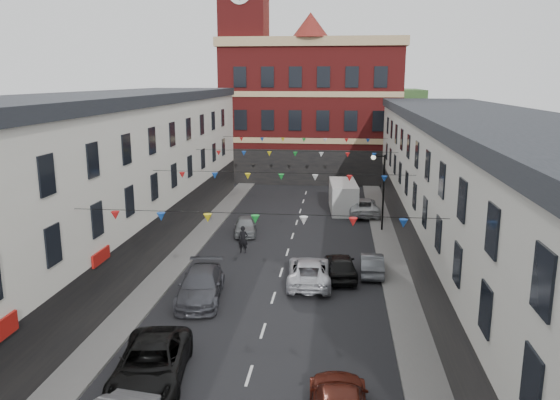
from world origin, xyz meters
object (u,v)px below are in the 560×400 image
at_px(car_right_f, 363,206).
at_px(moving_car, 309,271).
at_px(car_right_d, 340,265).
at_px(car_left_c, 151,364).
at_px(car_left_e, 246,226).
at_px(white_van, 343,197).
at_px(street_lamp, 380,182).
at_px(car_right_e, 372,264).
at_px(car_left_d, 201,286).
at_px(pedestrian, 243,240).

relative_size(car_right_f, moving_car, 1.03).
distance_m(car_right_d, moving_car, 2.14).
xyz_separation_m(car_left_c, moving_car, (5.50, 11.30, -0.05)).
distance_m(car_left_c, car_left_e, 21.03).
xyz_separation_m(car_left_c, white_van, (7.50, 29.51, 0.51)).
xyz_separation_m(street_lamp, car_right_e, (-1.05, -9.63, -3.26)).
distance_m(car_left_d, moving_car, 6.41).
distance_m(street_lamp, car_left_e, 10.83).
height_order(car_right_e, pedestrian, pedestrian).
distance_m(car_left_e, car_right_f, 11.55).
relative_size(car_left_c, car_left_e, 1.43).
bearing_deg(car_right_d, moving_car, 26.41).
distance_m(street_lamp, white_van, 7.61).
height_order(car_left_d, car_left_e, car_left_d).
xyz_separation_m(car_right_e, moving_car, (-3.70, -1.98, 0.10)).
height_order(car_left_d, car_right_f, car_left_d).
distance_m(car_left_e, car_right_e, 11.97).
relative_size(car_left_d, car_right_e, 1.41).
xyz_separation_m(street_lamp, pedestrian, (-9.55, -6.38, -2.98)).
bearing_deg(white_van, car_right_d, -94.69).
relative_size(car_left_c, white_van, 0.97).
relative_size(car_right_f, white_van, 0.93).
distance_m(street_lamp, car_right_e, 10.23).
xyz_separation_m(car_left_d, car_right_d, (7.44, 4.19, -0.05)).
relative_size(moving_car, pedestrian, 2.87).
distance_m(street_lamp, moving_car, 12.94).
xyz_separation_m(car_left_e, pedestrian, (0.61, -4.50, 0.25)).
relative_size(car_left_c, car_right_f, 1.05).
distance_m(car_right_d, car_right_e, 2.08).
relative_size(car_left_d, white_van, 0.94).
bearing_deg(street_lamp, car_right_e, -96.22).
relative_size(car_left_e, car_right_f, 0.73).
xyz_separation_m(car_left_d, white_van, (7.64, 21.26, 0.50)).
bearing_deg(moving_car, car_left_d, 25.79).
relative_size(car_right_d, white_van, 0.75).
height_order(car_right_e, moving_car, moving_car).
xyz_separation_m(car_right_d, car_right_f, (1.90, 15.67, 0.01)).
bearing_deg(car_left_c, moving_car, 56.21).
height_order(street_lamp, pedestrian, street_lamp).
bearing_deg(car_left_c, car_right_e, 47.44).
height_order(car_left_c, white_van, white_van).
height_order(car_left_c, car_right_d, car_left_c).
xyz_separation_m(street_lamp, white_van, (-2.75, 6.60, -2.61)).
bearing_deg(car_left_d, car_right_f, 58.20).
bearing_deg(white_van, car_right_e, -88.04).
bearing_deg(car_left_d, car_right_d, 22.78).
xyz_separation_m(car_left_d, moving_car, (5.64, 3.04, -0.06)).
height_order(car_left_e, pedestrian, pedestrian).
xyz_separation_m(street_lamp, car_left_d, (-10.39, -14.65, -3.11)).
height_order(car_right_f, pedestrian, pedestrian).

